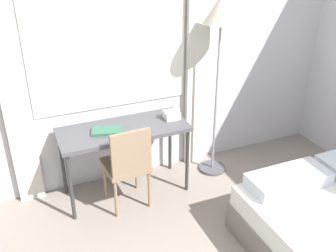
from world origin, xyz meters
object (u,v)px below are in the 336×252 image
(desk, at_px, (124,134))
(desk_chair, at_px, (128,163))
(telephone, at_px, (171,115))
(standing_lamp, at_px, (221,26))
(book, at_px, (107,131))

(desk, height_order, desk_chair, desk_chair)
(desk_chair, distance_m, telephone, 0.67)
(standing_lamp, bearing_deg, book, -178.42)
(telephone, bearing_deg, desk, -178.96)
(telephone, height_order, book, telephone)
(desk, xyz_separation_m, desk_chair, (-0.04, -0.24, -0.18))
(desk, xyz_separation_m, book, (-0.17, -0.02, 0.08))
(desk, height_order, standing_lamp, standing_lamp)
(desk, relative_size, telephone, 7.45)
(desk_chair, bearing_deg, book, 116.43)
(desk, distance_m, standing_lamp, 1.40)
(telephone, bearing_deg, desk_chair, -155.95)
(standing_lamp, relative_size, telephone, 11.43)
(standing_lamp, bearing_deg, desk, -179.14)
(desk_chair, bearing_deg, desk, 76.92)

